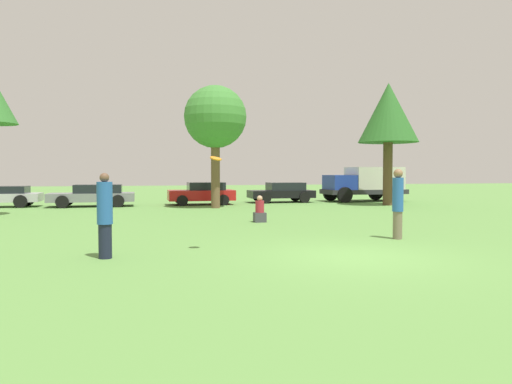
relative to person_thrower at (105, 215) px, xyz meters
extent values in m
plane|color=#5B8E42|center=(5.41, -1.14, -0.95)|extent=(120.00, 120.00, 0.00)
cylinder|color=#191E33|center=(0.00, 0.00, -0.57)|extent=(0.29, 0.29, 0.76)
cylinder|color=#2659A5|center=(0.00, 0.00, 0.27)|extent=(0.34, 0.34, 0.93)
sphere|color=brown|center=(0.00, 0.00, 0.83)|extent=(0.20, 0.20, 0.20)
cylinder|color=#726651|center=(7.85, 1.07, -0.56)|extent=(0.26, 0.26, 0.79)
cylinder|color=#2659A5|center=(7.85, 1.07, 0.32)|extent=(0.31, 0.31, 0.96)
sphere|color=#8C6647|center=(7.85, 1.07, 0.91)|extent=(0.26, 0.26, 0.26)
cylinder|color=orange|center=(2.50, 0.21, 1.27)|extent=(0.29, 0.28, 0.14)
cube|color=#3F3F47|center=(5.24, 6.43, -0.77)|extent=(0.44, 0.37, 0.37)
cylinder|color=#A52633|center=(5.24, 6.43, -0.36)|extent=(0.33, 0.33, 0.45)
sphere|color=tan|center=(5.24, 6.43, -0.04)|extent=(0.21, 0.21, 0.21)
cylinder|color=brown|center=(4.81, 13.91, 1.01)|extent=(0.47, 0.47, 3.93)
sphere|color=#3D7F33|center=(4.81, 13.91, 3.88)|extent=(3.30, 3.30, 3.30)
cylinder|color=brown|center=(14.81, 13.56, 0.86)|extent=(0.54, 0.54, 3.62)
cone|color=#286023|center=(14.81, 13.56, 4.38)|extent=(3.42, 3.42, 3.42)
cube|color=black|center=(-6.32, 17.49, 0.00)|extent=(2.48, 1.54, 0.39)
cylinder|color=black|center=(-5.27, 16.62, -0.61)|extent=(0.69, 0.21, 0.69)
cylinder|color=black|center=(-5.26, 18.35, -0.61)|extent=(0.69, 0.21, 0.69)
cube|color=slate|center=(-1.65, 16.75, -0.43)|extent=(4.59, 1.92, 0.47)
cube|color=black|center=(-1.31, 16.75, 0.04)|extent=(2.53, 1.68, 0.47)
cylinder|color=black|center=(-3.08, 15.82, -0.61)|extent=(0.68, 0.21, 0.68)
cylinder|color=black|center=(-3.06, 17.70, -0.61)|extent=(0.68, 0.21, 0.68)
cylinder|color=black|center=(-0.24, 15.80, -0.61)|extent=(0.68, 0.21, 0.68)
cylinder|color=black|center=(-0.23, 17.68, -0.61)|extent=(0.68, 0.21, 0.68)
cube|color=red|center=(4.44, 16.77, -0.39)|extent=(3.84, 1.86, 0.60)
cube|color=black|center=(4.73, 16.77, 0.14)|extent=(2.12, 1.63, 0.46)
cylinder|color=black|center=(3.25, 15.86, -0.64)|extent=(0.62, 0.18, 0.62)
cylinder|color=black|center=(3.26, 17.70, -0.64)|extent=(0.62, 0.18, 0.62)
cylinder|color=black|center=(5.62, 15.84, -0.64)|extent=(0.62, 0.18, 0.62)
cylinder|color=black|center=(5.63, 17.68, -0.64)|extent=(0.62, 0.18, 0.62)
cube|color=black|center=(9.64, 17.63, -0.42)|extent=(4.09, 1.80, 0.47)
cube|color=black|center=(9.95, 17.62, 0.06)|extent=(2.25, 1.57, 0.49)
cylinder|color=black|center=(8.38, 16.75, -0.61)|extent=(0.69, 0.22, 0.69)
cylinder|color=black|center=(8.39, 18.52, -0.61)|extent=(0.69, 0.22, 0.69)
cylinder|color=black|center=(10.90, 16.73, -0.61)|extent=(0.69, 0.22, 0.69)
cylinder|color=black|center=(10.91, 18.50, -0.61)|extent=(0.69, 0.22, 0.69)
cube|color=#2D2D33|center=(15.28, 17.35, -0.31)|extent=(5.36, 2.25, 0.30)
cube|color=#1E389E|center=(13.62, 17.36, 0.31)|extent=(1.73, 2.12, 0.94)
cube|color=beige|center=(16.02, 17.35, 0.57)|extent=(3.33, 2.24, 1.45)
cylinder|color=black|center=(13.40, 16.26, -0.46)|extent=(0.98, 0.30, 0.98)
cylinder|color=black|center=(13.41, 18.47, -0.46)|extent=(0.98, 0.30, 0.98)
cylinder|color=black|center=(16.74, 16.23, -0.46)|extent=(0.98, 0.30, 0.98)
cylinder|color=black|center=(16.75, 18.45, -0.46)|extent=(0.98, 0.30, 0.98)
camera|label=1|loc=(0.63, -10.74, 0.93)|focal=32.91mm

